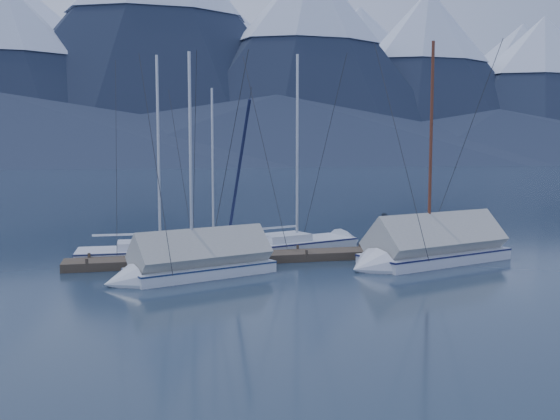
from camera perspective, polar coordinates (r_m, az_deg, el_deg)
The scene contains 10 objects.
ground at distance 24.05m, azimuth 1.17°, elevation -5.66°, with size 1000.00×1000.00×0.00m, color #152130.
mountain_range at distance 397.04m, azimuth -12.88°, elevation 13.07°, with size 877.00×584.00×150.50m.
dock at distance 25.93m, azimuth 0.00°, elevation -4.60°, with size 18.00×1.50×0.54m.
mooring_posts at distance 25.78m, azimuth -1.08°, elevation -4.12°, with size 15.12×1.52×0.35m.
sailboat_open_left at distance 26.96m, azimuth -10.34°, elevation -4.17°, with size 7.43×3.18×9.77m.
sailboat_open_mid at distance 27.96m, azimuth -5.58°, elevation -3.82°, with size 6.57×3.34×8.37m.
sailboat_open_right at distance 29.08m, azimuth 2.51°, elevation -3.38°, with size 8.02×4.65×10.23m.
sailboat_covered_near at distance 25.82m, azimuth 13.83°, elevation -3.90°, with size 8.26×4.63×10.27m.
sailboat_covered_far at distance 22.56m, azimuth -8.76°, elevation -5.30°, with size 6.81×4.04×9.17m.
person at distance 27.40m, azimuth 10.04°, elevation -1.95°, with size 0.59×0.39×1.62m, color black.
Camera 1 is at (-6.25, -22.76, 4.61)m, focal length 38.00 mm.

